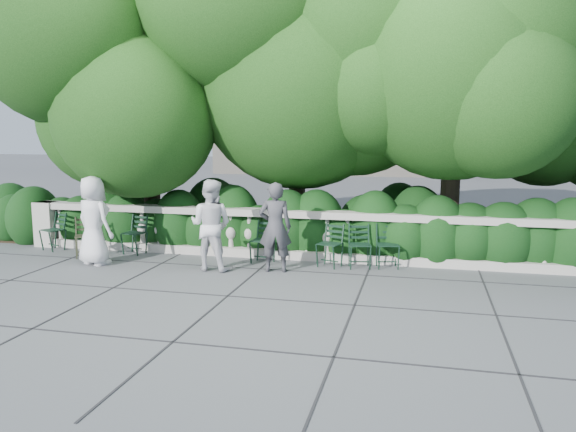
% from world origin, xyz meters
% --- Properties ---
extents(ground, '(90.00, 90.00, 0.00)m').
position_xyz_m(ground, '(0.00, 0.00, 0.00)').
color(ground, '#4A4C51').
rests_on(ground, ground).
extents(balustrade, '(12.00, 0.44, 1.00)m').
position_xyz_m(balustrade, '(0.00, 1.80, 0.49)').
color(balustrade, '#9E998E').
rests_on(balustrade, ground).
extents(shrub_hedge, '(15.00, 2.60, 1.70)m').
position_xyz_m(shrub_hedge, '(0.00, 3.00, 0.00)').
color(shrub_hedge, black).
rests_on(shrub_hedge, ground).
extents(tree_canopy, '(15.04, 6.52, 6.78)m').
position_xyz_m(tree_canopy, '(0.69, 3.19, 3.96)').
color(tree_canopy, '#3F3023').
rests_on(tree_canopy, ground).
extents(chair_a, '(0.59, 0.61, 0.84)m').
position_xyz_m(chair_a, '(-5.40, 1.24, 0.00)').
color(chair_a, black).
rests_on(chair_a, ground).
extents(chair_b, '(0.51, 0.55, 0.84)m').
position_xyz_m(chair_b, '(-3.47, 1.31, 0.00)').
color(chair_b, black).
rests_on(chair_b, ground).
extents(chair_c, '(0.51, 0.54, 0.84)m').
position_xyz_m(chair_c, '(-0.61, 1.16, 0.00)').
color(chair_c, black).
rests_on(chair_c, ground).
extents(chair_d, '(0.54, 0.57, 0.84)m').
position_xyz_m(chair_d, '(1.34, 1.20, 0.00)').
color(chair_d, black).
rests_on(chair_d, ground).
extents(chair_e, '(0.57, 0.60, 0.84)m').
position_xyz_m(chair_e, '(0.70, 1.15, 0.00)').
color(chair_e, black).
rests_on(chair_e, ground).
extents(chair_f, '(0.54, 0.57, 0.84)m').
position_xyz_m(chair_f, '(1.86, 1.32, 0.00)').
color(chair_f, black).
rests_on(chair_f, ground).
extents(chair_weathered, '(0.62, 0.64, 0.84)m').
position_xyz_m(chair_weathered, '(-4.18, 0.80, 0.00)').
color(chair_weathered, black).
rests_on(chair_weathered, ground).
extents(person_businessman, '(0.99, 0.82, 1.72)m').
position_xyz_m(person_businessman, '(-3.72, 0.43, 0.86)').
color(person_businessman, silver).
rests_on(person_businessman, ground).
extents(person_woman_grey, '(0.68, 0.52, 1.66)m').
position_xyz_m(person_woman_grey, '(-0.17, 0.72, 0.83)').
color(person_woman_grey, '#3B3B3F').
rests_on(person_woman_grey, ground).
extents(person_casual_man, '(0.87, 0.71, 1.70)m').
position_xyz_m(person_casual_man, '(-1.37, 0.57, 0.85)').
color(person_casual_man, silver).
rests_on(person_casual_man, ground).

